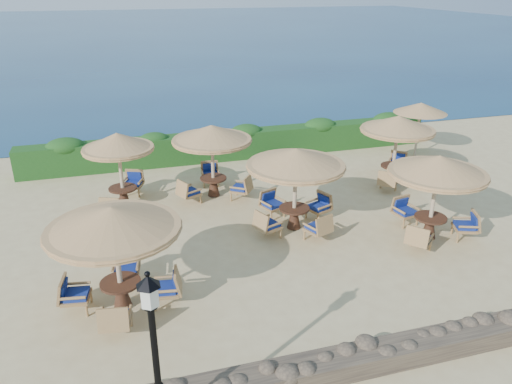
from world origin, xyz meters
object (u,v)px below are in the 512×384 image
extra_parasol (421,108)px  cafe_set_2 (437,179)px  cafe_set_0 (115,237)px  cafe_set_1 (296,172)px  cafe_set_3 (119,154)px  cafe_set_4 (212,145)px  cafe_set_5 (397,133)px  lamp_post (157,370)px

extra_parasol → cafe_set_2: cafe_set_2 is taller
cafe_set_0 → cafe_set_1: same height
cafe_set_3 → cafe_set_1: bearing=-32.1°
cafe_set_1 → cafe_set_4: size_ratio=1.07×
cafe_set_3 → cafe_set_0: bearing=-93.0°
cafe_set_0 → cafe_set_5: same height
cafe_set_4 → cafe_set_1: bearing=-59.6°
cafe_set_0 → cafe_set_2: size_ratio=1.08×
lamp_post → cafe_set_4: size_ratio=1.16×
extra_parasol → cafe_set_4: size_ratio=0.85×
cafe_set_4 → lamp_post: bearing=-106.5°
cafe_set_0 → cafe_set_1: (5.41, 2.76, -0.01)m
cafe_set_0 → cafe_set_5: size_ratio=1.11×
cafe_set_0 → cafe_set_2: bearing=6.2°
lamp_post → cafe_set_2: lamp_post is taller
extra_parasol → cafe_set_2: (-3.96, -6.91, -0.24)m
cafe_set_1 → lamp_post: bearing=-125.6°
extra_parasol → cafe_set_2: 7.96m
cafe_set_3 → cafe_set_4: same height
cafe_set_2 → cafe_set_4: bearing=138.3°
cafe_set_1 → cafe_set_5: same height
cafe_set_1 → cafe_set_5: bearing=27.1°
cafe_set_3 → cafe_set_5: (10.12, -0.63, 0.09)m
extra_parasol → cafe_set_0: (-13.10, -7.89, -0.27)m
extra_parasol → cafe_set_3: bearing=-171.4°
lamp_post → cafe_set_4: lamp_post is taller
cafe_set_0 → lamp_post: bearing=-83.1°
cafe_set_0 → cafe_set_4: (3.50, 6.02, 0.02)m
cafe_set_1 → cafe_set_3: (-5.10, 3.20, 0.04)m
cafe_set_0 → cafe_set_5: 11.71m
extra_parasol → cafe_set_1: cafe_set_1 is taller
cafe_set_2 → cafe_set_3: size_ratio=1.00×
lamp_post → cafe_set_5: size_ratio=1.19×
extra_parasol → cafe_set_1: bearing=-146.3°
lamp_post → cafe_set_0: (-0.50, 4.11, 0.34)m
extra_parasol → cafe_set_4: bearing=-168.9°
cafe_set_1 → cafe_set_2: (3.72, -1.77, 0.04)m
lamp_post → cafe_set_4: (3.01, 10.12, 0.37)m
cafe_set_4 → cafe_set_5: bearing=-5.7°
lamp_post → cafe_set_2: size_ratio=1.15×
cafe_set_5 → cafe_set_4: bearing=174.3°
cafe_set_0 → cafe_set_5: bearing=27.1°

